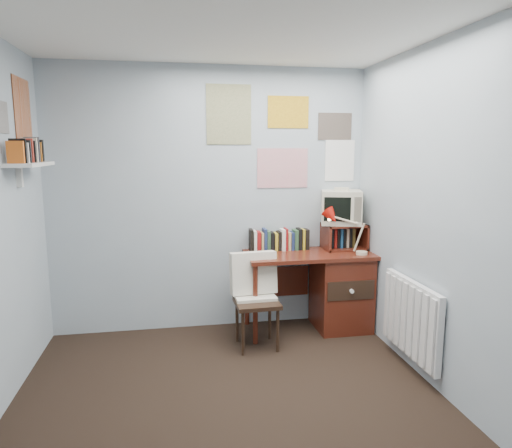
{
  "coord_description": "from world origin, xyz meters",
  "views": [
    {
      "loc": [
        -0.35,
        -2.58,
        1.73
      ],
      "look_at": [
        0.3,
        1.0,
        1.13
      ],
      "focal_mm": 32.0,
      "sensor_mm": 36.0,
      "label": 1
    }
  ],
  "objects_px": {
    "tv_riser": "(344,236)",
    "crt_tv": "(341,206)",
    "radiator": "(411,318)",
    "wall_shelf": "(30,164)",
    "desk_lamp": "(362,234)",
    "desk": "(335,287)",
    "desk_chair": "(257,303)"
  },
  "relations": [
    {
      "from": "desk_chair",
      "to": "tv_riser",
      "type": "distance_m",
      "value": 1.14
    },
    {
      "from": "tv_riser",
      "to": "radiator",
      "type": "distance_m",
      "value": 1.15
    },
    {
      "from": "desk_chair",
      "to": "desk_lamp",
      "type": "height_order",
      "value": "desk_lamp"
    },
    {
      "from": "desk_chair",
      "to": "desk_lamp",
      "type": "xyz_separation_m",
      "value": [
        1.02,
        0.16,
        0.55
      ]
    },
    {
      "from": "desk",
      "to": "desk_lamp",
      "type": "xyz_separation_m",
      "value": [
        0.2,
        -0.15,
        0.55
      ]
    },
    {
      "from": "desk_chair",
      "to": "wall_shelf",
      "type": "height_order",
      "value": "wall_shelf"
    },
    {
      "from": "desk_lamp",
      "to": "wall_shelf",
      "type": "height_order",
      "value": "wall_shelf"
    },
    {
      "from": "desk_lamp",
      "to": "tv_riser",
      "type": "height_order",
      "value": "desk_lamp"
    },
    {
      "from": "desk_chair",
      "to": "radiator",
      "type": "bearing_deg",
      "value": -31.2
    },
    {
      "from": "desk_chair",
      "to": "tv_riser",
      "type": "height_order",
      "value": "tv_riser"
    },
    {
      "from": "tv_riser",
      "to": "crt_tv",
      "type": "distance_m",
      "value": 0.31
    },
    {
      "from": "desk",
      "to": "radiator",
      "type": "bearing_deg",
      "value": -72.76
    },
    {
      "from": "wall_shelf",
      "to": "crt_tv",
      "type": "bearing_deg",
      "value": 10.87
    },
    {
      "from": "crt_tv",
      "to": "radiator",
      "type": "relative_size",
      "value": 0.47
    },
    {
      "from": "desk",
      "to": "desk_lamp",
      "type": "relative_size",
      "value": 3.14
    },
    {
      "from": "radiator",
      "to": "desk",
      "type": "bearing_deg",
      "value": 107.24
    },
    {
      "from": "wall_shelf",
      "to": "tv_riser",
      "type": "bearing_deg",
      "value": 10.32
    },
    {
      "from": "desk_lamp",
      "to": "radiator",
      "type": "height_order",
      "value": "desk_lamp"
    },
    {
      "from": "crt_tv",
      "to": "desk_lamp",
      "type": "bearing_deg",
      "value": -51.52
    },
    {
      "from": "desk_lamp",
      "to": "desk",
      "type": "bearing_deg",
      "value": 137.11
    },
    {
      "from": "radiator",
      "to": "wall_shelf",
      "type": "xyz_separation_m",
      "value": [
        -2.86,
        0.55,
        1.2
      ]
    },
    {
      "from": "desk_chair",
      "to": "desk_lamp",
      "type": "distance_m",
      "value": 1.17
    },
    {
      "from": "desk_chair",
      "to": "wall_shelf",
      "type": "relative_size",
      "value": 1.3
    },
    {
      "from": "desk",
      "to": "desk_lamp",
      "type": "bearing_deg",
      "value": -37.45
    },
    {
      "from": "radiator",
      "to": "wall_shelf",
      "type": "distance_m",
      "value": 3.15
    },
    {
      "from": "desk_lamp",
      "to": "wall_shelf",
      "type": "bearing_deg",
      "value": 179.32
    },
    {
      "from": "tv_riser",
      "to": "desk",
      "type": "bearing_deg",
      "value": -137.04
    },
    {
      "from": "tv_riser",
      "to": "crt_tv",
      "type": "relative_size",
      "value": 1.06
    },
    {
      "from": "tv_riser",
      "to": "radiator",
      "type": "xyz_separation_m",
      "value": [
        0.17,
        -1.04,
        -0.47
      ]
    },
    {
      "from": "desk_lamp",
      "to": "crt_tv",
      "type": "distance_m",
      "value": 0.38
    },
    {
      "from": "crt_tv",
      "to": "wall_shelf",
      "type": "bearing_deg",
      "value": -152.17
    },
    {
      "from": "desk_chair",
      "to": "wall_shelf",
      "type": "xyz_separation_m",
      "value": [
        -1.74,
        -0.07,
        1.22
      ]
    }
  ]
}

